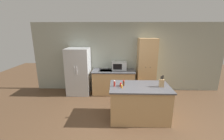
{
  "coord_description": "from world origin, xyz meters",
  "views": [
    {
      "loc": [
        -0.42,
        -3.35,
        2.34
      ],
      "look_at": [
        -0.57,
        1.4,
        1.05
      ],
      "focal_mm": 24.0,
      "sensor_mm": 36.0,
      "label": 1
    }
  ],
  "objects_px": {
    "spice_bottle_tall_dark": "(121,85)",
    "spice_bottle_green_herb": "(124,83)",
    "pantry_cabinet": "(146,67)",
    "knife_block": "(162,83)",
    "spice_bottle_amber_oil": "(114,83)",
    "spice_bottle_short_red": "(122,86)",
    "microwave": "(119,66)",
    "refrigerator": "(79,71)"
  },
  "relations": [
    {
      "from": "spice_bottle_short_red",
      "to": "spice_bottle_green_herb",
      "type": "relative_size",
      "value": 0.57
    },
    {
      "from": "spice_bottle_amber_oil",
      "to": "spice_bottle_green_herb",
      "type": "xyz_separation_m",
      "value": [
        0.24,
        0.06,
        -0.01
      ]
    },
    {
      "from": "pantry_cabinet",
      "to": "knife_block",
      "type": "relative_size",
      "value": 6.66
    },
    {
      "from": "microwave",
      "to": "spice_bottle_amber_oil",
      "type": "distance_m",
      "value": 1.84
    },
    {
      "from": "microwave",
      "to": "spice_bottle_tall_dark",
      "type": "height_order",
      "value": "microwave"
    },
    {
      "from": "refrigerator",
      "to": "spice_bottle_green_herb",
      "type": "height_order",
      "value": "refrigerator"
    },
    {
      "from": "spice_bottle_short_red",
      "to": "pantry_cabinet",
      "type": "bearing_deg",
      "value": 62.82
    },
    {
      "from": "spice_bottle_green_herb",
      "to": "pantry_cabinet",
      "type": "bearing_deg",
      "value": 62.0
    },
    {
      "from": "pantry_cabinet",
      "to": "spice_bottle_amber_oil",
      "type": "height_order",
      "value": "pantry_cabinet"
    },
    {
      "from": "pantry_cabinet",
      "to": "spice_bottle_amber_oil",
      "type": "relative_size",
      "value": 12.5
    },
    {
      "from": "pantry_cabinet",
      "to": "microwave",
      "type": "height_order",
      "value": "pantry_cabinet"
    },
    {
      "from": "knife_block",
      "to": "spice_bottle_tall_dark",
      "type": "distance_m",
      "value": 1.04
    },
    {
      "from": "spice_bottle_tall_dark",
      "to": "spice_bottle_green_herb",
      "type": "bearing_deg",
      "value": 39.04
    },
    {
      "from": "microwave",
      "to": "spice_bottle_short_red",
      "type": "relative_size",
      "value": 6.25
    },
    {
      "from": "pantry_cabinet",
      "to": "knife_block",
      "type": "bearing_deg",
      "value": -88.5
    },
    {
      "from": "refrigerator",
      "to": "microwave",
      "type": "xyz_separation_m",
      "value": [
        1.49,
        0.17,
        0.18
      ]
    },
    {
      "from": "spice_bottle_tall_dark",
      "to": "spice_bottle_short_red",
      "type": "height_order",
      "value": "spice_bottle_tall_dark"
    },
    {
      "from": "pantry_cabinet",
      "to": "spice_bottle_green_herb",
      "type": "relative_size",
      "value": 13.62
    },
    {
      "from": "refrigerator",
      "to": "pantry_cabinet",
      "type": "xyz_separation_m",
      "value": [
        2.5,
        0.11,
        0.17
      ]
    },
    {
      "from": "spice_bottle_tall_dark",
      "to": "spice_bottle_green_herb",
      "type": "xyz_separation_m",
      "value": [
        0.08,
        0.06,
        0.02
      ]
    },
    {
      "from": "spice_bottle_tall_dark",
      "to": "spice_bottle_green_herb",
      "type": "height_order",
      "value": "spice_bottle_green_herb"
    },
    {
      "from": "refrigerator",
      "to": "spice_bottle_short_red",
      "type": "relative_size",
      "value": 19.8
    },
    {
      "from": "microwave",
      "to": "spice_bottle_tall_dark",
      "type": "bearing_deg",
      "value": -89.65
    },
    {
      "from": "spice_bottle_tall_dark",
      "to": "spice_bottle_amber_oil",
      "type": "distance_m",
      "value": 0.16
    },
    {
      "from": "microwave",
      "to": "spice_bottle_tall_dark",
      "type": "xyz_separation_m",
      "value": [
        0.01,
        -1.84,
        -0.06
      ]
    },
    {
      "from": "pantry_cabinet",
      "to": "spice_bottle_amber_oil",
      "type": "distance_m",
      "value": 2.11
    },
    {
      "from": "spice_bottle_short_red",
      "to": "spice_bottle_amber_oil",
      "type": "relative_size",
      "value": 0.52
    },
    {
      "from": "spice_bottle_short_red",
      "to": "spice_bottle_green_herb",
      "type": "height_order",
      "value": "spice_bottle_green_herb"
    },
    {
      "from": "pantry_cabinet",
      "to": "microwave",
      "type": "relative_size",
      "value": 3.81
    },
    {
      "from": "spice_bottle_amber_oil",
      "to": "spice_bottle_green_herb",
      "type": "distance_m",
      "value": 0.24
    },
    {
      "from": "pantry_cabinet",
      "to": "knife_block",
      "type": "height_order",
      "value": "pantry_cabinet"
    },
    {
      "from": "spice_bottle_tall_dark",
      "to": "pantry_cabinet",
      "type": "bearing_deg",
      "value": 60.88
    },
    {
      "from": "spice_bottle_short_red",
      "to": "spice_bottle_green_herb",
      "type": "xyz_separation_m",
      "value": [
        0.05,
        0.16,
        0.03
      ]
    },
    {
      "from": "spice_bottle_short_red",
      "to": "microwave",
      "type": "bearing_deg",
      "value": 91.1
    },
    {
      "from": "refrigerator",
      "to": "spice_bottle_short_red",
      "type": "distance_m",
      "value": 2.34
    },
    {
      "from": "knife_block",
      "to": "microwave",
      "type": "bearing_deg",
      "value": 119.78
    },
    {
      "from": "refrigerator",
      "to": "spice_bottle_short_red",
      "type": "height_order",
      "value": "refrigerator"
    },
    {
      "from": "refrigerator",
      "to": "spice_bottle_amber_oil",
      "type": "bearing_deg",
      "value": -51.0
    },
    {
      "from": "spice_bottle_short_red",
      "to": "spice_bottle_amber_oil",
      "type": "bearing_deg",
      "value": 149.58
    },
    {
      "from": "refrigerator",
      "to": "spice_bottle_amber_oil",
      "type": "relative_size",
      "value": 10.39
    },
    {
      "from": "knife_block",
      "to": "spice_bottle_green_herb",
      "type": "distance_m",
      "value": 0.96
    },
    {
      "from": "spice_bottle_tall_dark",
      "to": "spice_bottle_amber_oil",
      "type": "xyz_separation_m",
      "value": [
        -0.16,
        0.01,
        0.03
      ]
    }
  ]
}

